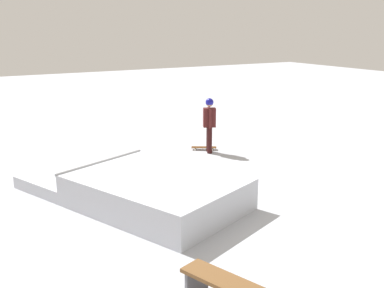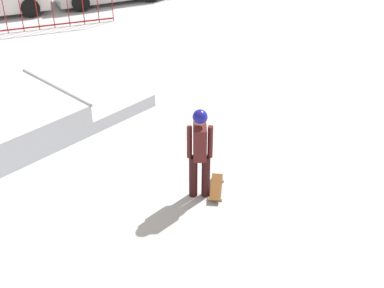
{
  "view_description": "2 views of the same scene",
  "coord_description": "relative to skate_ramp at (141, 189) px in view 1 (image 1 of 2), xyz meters",
  "views": [
    {
      "loc": [
        -8.55,
        4.63,
        3.9
      ],
      "look_at": [
        1.46,
        -1.16,
        0.9
      ],
      "focal_mm": 42.93,
      "sensor_mm": 36.0,
      "label": 1
    },
    {
      "loc": [
        0.1,
        -9.23,
        5.57
      ],
      "look_at": [
        3.23,
        -2.67,
        1.0
      ],
      "focal_mm": 47.03,
      "sensor_mm": 36.0,
      "label": 2
    }
  ],
  "objects": [
    {
      "name": "skater",
      "position": [
        2.81,
        -3.59,
        0.69
      ],
      "size": [
        0.41,
        0.44,
        1.73
      ],
      "rotation": [
        0.0,
        0.0,
        4.29
      ],
      "color": "black",
      "rests_on": "ground"
    },
    {
      "name": "skate_ramp",
      "position": [
        0.0,
        0.0,
        0.0
      ],
      "size": [
        5.98,
        4.39,
        0.74
      ],
      "rotation": [
        0.0,
        0.0,
        0.37
      ],
      "color": "silver",
      "rests_on": "ground"
    },
    {
      "name": "skateboard",
      "position": [
        3.14,
        -3.6,
        -0.24
      ],
      "size": [
        0.59,
        0.79,
        0.09
      ],
      "rotation": [
        0.0,
        0.0,
        4.16
      ],
      "color": "#593314",
      "rests_on": "ground"
    },
    {
      "name": "ground_plane",
      "position": [
        -0.49,
        -0.74,
        -0.32
      ],
      "size": [
        60.0,
        60.0,
        0.0
      ],
      "primitive_type": "plane",
      "color": "#B2B7C1"
    }
  ]
}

